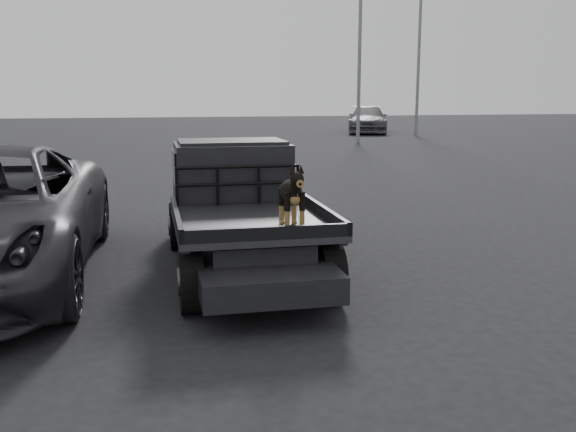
{
  "coord_description": "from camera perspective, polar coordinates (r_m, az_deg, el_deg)",
  "views": [
    {
      "loc": [
        -1.02,
        -7.05,
        2.53
      ],
      "look_at": [
        0.41,
        -0.42,
        1.21
      ],
      "focal_mm": 40.0,
      "sensor_mm": 36.0,
      "label": 1
    }
  ],
  "objects": [
    {
      "name": "ground",
      "position": [
        7.56,
        -3.77,
        -8.59
      ],
      "size": [
        120.0,
        120.0,
        0.0
      ],
      "primitive_type": "plane",
      "color": "black",
      "rests_on": "ground"
    },
    {
      "name": "ute_cab",
      "position": [
        10.0,
        -5.02,
        4.23
      ],
      "size": [
        1.72,
        1.3,
        0.88
      ],
      "primitive_type": null,
      "color": "black",
      "rests_on": "flatbed_ute"
    },
    {
      "name": "headache_rack",
      "position": [
        9.29,
        -4.42,
        2.69
      ],
      "size": [
        1.8,
        0.08,
        0.55
      ],
      "primitive_type": null,
      "color": "black",
      "rests_on": "flatbed_ute"
    },
    {
      "name": "flatbed_ute",
      "position": [
        9.23,
        -4.18,
        -2.0
      ],
      "size": [
        2.0,
        5.4,
        0.92
      ],
      "primitive_type": null,
      "color": "black",
      "rests_on": "ground"
    },
    {
      "name": "dog",
      "position": [
        7.72,
        0.3,
        1.74
      ],
      "size": [
        0.32,
        0.6,
        0.74
      ],
      "primitive_type": null,
      "color": "black",
      "rests_on": "flatbed_ute"
    },
    {
      "name": "distant_car_b",
      "position": [
        40.9,
        7.1,
        8.52
      ],
      "size": [
        4.06,
        6.17,
        1.66
      ],
      "primitive_type": "imported",
      "rotation": [
        0.0,
        0.0,
        -0.33
      ],
      "color": "#47474D",
      "rests_on": "ground"
    }
  ]
}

